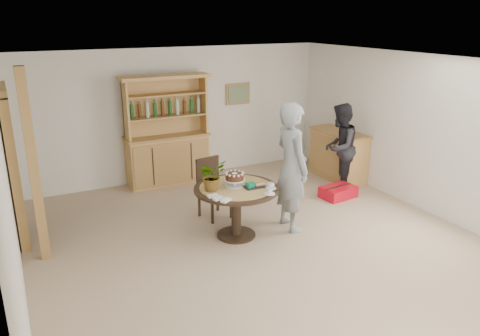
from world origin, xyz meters
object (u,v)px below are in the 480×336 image
object	(u,v)px
dining_table	(236,197)
red_suitcase	(338,192)
hutch	(167,148)
sideboard	(338,155)
teen_boy	(291,167)
adult_person	(340,147)
dining_chair	(212,184)

from	to	relation	value
dining_table	red_suitcase	world-z (taller)	dining_table
hutch	sideboard	size ratio (longest dim) A/B	1.62
hutch	dining_table	xyz separation A→B (m)	(0.14, -2.62, -0.08)
hutch	teen_boy	size ratio (longest dim) A/B	1.07
sideboard	adult_person	xyz separation A→B (m)	(-0.37, -0.48, 0.32)
hutch	sideboard	bearing A→B (deg)	-22.21
teen_boy	hutch	bearing A→B (deg)	23.27
teen_boy	adult_person	world-z (taller)	teen_boy
dining_chair	adult_person	size ratio (longest dim) A/B	0.60
dining_table	teen_boy	xyz separation A→B (m)	(0.85, -0.10, 0.35)
dining_chair	dining_table	bearing A→B (deg)	-100.40
teen_boy	adult_person	size ratio (longest dim) A/B	1.21
dining_chair	sideboard	bearing A→B (deg)	-0.85
teen_boy	dining_table	bearing A→B (deg)	86.64
dining_table	adult_person	distance (m)	2.70
adult_person	red_suitcase	distance (m)	0.83
dining_chair	teen_boy	size ratio (longest dim) A/B	0.49
sideboard	dining_chair	size ratio (longest dim) A/B	1.33
hutch	adult_person	bearing A→B (deg)	-32.72
sideboard	dining_table	xyz separation A→B (m)	(-2.90, -1.38, 0.13)
dining_table	adult_person	bearing A→B (deg)	19.56
teen_boy	red_suitcase	size ratio (longest dim) A/B	2.96
dining_chair	red_suitcase	distance (m)	2.34
dining_table	red_suitcase	size ratio (longest dim) A/B	1.86
dining_table	red_suitcase	bearing A→B (deg)	13.15
dining_table	adult_person	world-z (taller)	adult_person
sideboard	teen_boy	world-z (taller)	teen_boy
dining_chair	red_suitcase	world-z (taller)	dining_chair
sideboard	adult_person	world-z (taller)	adult_person
sideboard	dining_table	bearing A→B (deg)	-154.64
sideboard	adult_person	size ratio (longest dim) A/B	0.80
adult_person	hutch	bearing A→B (deg)	-66.94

